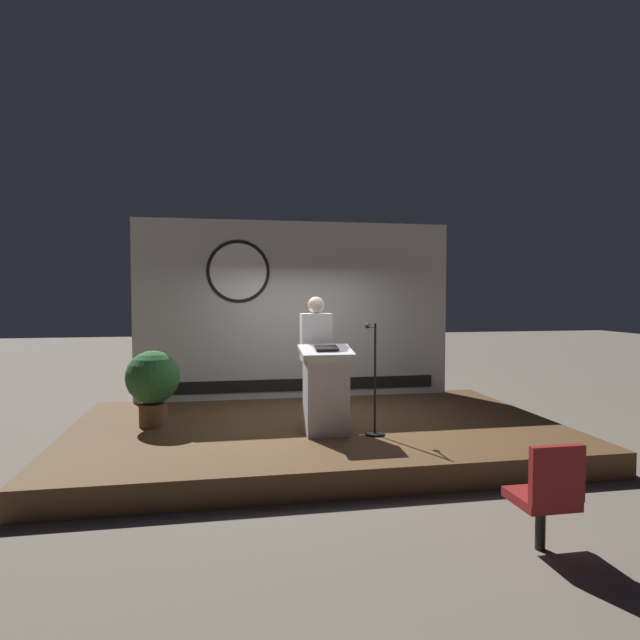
{
  "coord_description": "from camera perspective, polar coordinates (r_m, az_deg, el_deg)",
  "views": [
    {
      "loc": [
        -1.27,
        -7.08,
        2.03
      ],
      "look_at": [
        0.01,
        -0.19,
        1.7
      ],
      "focal_mm": 30.31,
      "sensor_mm": 36.0,
      "label": 1
    }
  ],
  "objects": [
    {
      "name": "microphone_stand",
      "position": [
        6.77,
        5.7,
        -7.98
      ],
      "size": [
        0.24,
        0.5,
        1.38
      ],
      "color": "black",
      "rests_on": "stage_platform"
    },
    {
      "name": "podium",
      "position": [
        6.72,
        0.63,
        -7.47
      ],
      "size": [
        0.64,
        0.5,
        1.1
      ],
      "color": "silver",
      "rests_on": "stage_platform"
    },
    {
      "name": "speaker_person",
      "position": [
        7.13,
        -0.42,
        -4.21
      ],
      "size": [
        0.4,
        0.26,
        1.7
      ],
      "color": "black",
      "rests_on": "stage_platform"
    },
    {
      "name": "stage_platform",
      "position": [
        7.43,
        -0.39,
        -11.92
      ],
      "size": [
        6.4,
        4.0,
        0.3
      ],
      "primitive_type": "cube",
      "color": "brown",
      "rests_on": "ground"
    },
    {
      "name": "potted_plant",
      "position": [
        7.42,
        -17.25,
        -6.17
      ],
      "size": [
        0.69,
        0.69,
        1.0
      ],
      "color": "brown",
      "rests_on": "stage_platform"
    },
    {
      "name": "ground_plane",
      "position": [
        7.47,
        -0.39,
        -13.04
      ],
      "size": [
        40.0,
        40.0,
        0.0
      ],
      "primitive_type": "plane",
      "color": "#6B6056"
    },
    {
      "name": "audience_chair_left",
      "position": [
        4.74,
        22.85,
        -16.36
      ],
      "size": [
        0.44,
        0.45,
        0.89
      ],
      "color": "black",
      "rests_on": "ground"
    },
    {
      "name": "banner_display",
      "position": [
        9.02,
        -2.6,
        1.05
      ],
      "size": [
        5.26,
        0.12,
        2.94
      ],
      "color": "silver",
      "rests_on": "stage_platform"
    }
  ]
}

